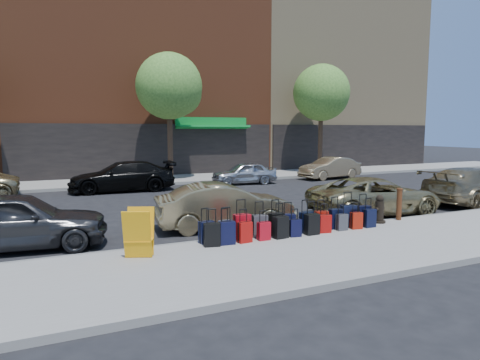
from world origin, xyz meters
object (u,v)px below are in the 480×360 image
tree_center (172,88)px  car_near_1 (225,206)px  suitcase_front_5 (288,224)px  car_near_0 (16,221)px  car_far_2 (244,173)px  tree_right (323,94)px  car_near_3 (474,186)px  fire_hydrant (379,210)px  bollard (399,204)px  car_near_2 (375,196)px  display_rack (139,233)px  car_far_1 (122,176)px  car_far_3 (330,168)px

tree_center → car_near_1: bearing=-98.3°
suitcase_front_5 → tree_center: bearing=95.7°
suitcase_front_5 → car_near_0: (-6.85, 1.89, 0.32)m
suitcase_front_5 → car_far_2: size_ratio=0.24×
suitcase_front_5 → car_far_2: car_far_2 is taller
tree_right → tree_center: bearing=180.0°
tree_right → car_near_1: bearing=-134.9°
car_near_1 → car_near_3: bearing=-83.5°
fire_hydrant → bollard: 0.88m
tree_center → suitcase_front_5: 15.13m
car_near_1 → car_near_2: (5.75, -0.20, -0.03)m
tree_center → fire_hydrant: tree_center is taller
suitcase_front_5 → car_near_2: 4.93m
fire_hydrant → car_far_2: size_ratio=0.24×
car_far_2 → display_rack: bearing=-29.0°
car_near_3 → tree_right: bearing=-13.3°
fire_hydrant → car_near_2: bearing=35.7°
suitcase_front_5 → display_rack: size_ratio=0.80×
bollard → fire_hydrant: bearing=-175.7°
tree_right → car_far_1: (-13.88, -2.84, -4.67)m
fire_hydrant → tree_center: bearing=84.4°
car_near_0 → car_near_2: size_ratio=0.91×
suitcase_front_5 → car_far_2: 12.17m
tree_right → car_far_2: size_ratio=1.99×
car_near_1 → car_near_3: (11.05, -0.11, 0.05)m
car_near_0 → car_far_1: 10.41m
car_far_3 → car_near_3: bearing=-7.4°
car_near_1 → tree_center: bearing=-1.3°
car_near_2 → bollard: bearing=169.4°
car_near_2 → car_far_2: bearing=8.9°
suitcase_front_5 → car_near_2: size_ratio=0.18×
car_near_0 → car_near_3: size_ratio=0.85×
display_rack → car_far_1: size_ratio=0.22×
bollard → suitcase_front_5: bearing=-178.8°
car_near_1 → car_far_2: size_ratio=1.16×
bollard → car_near_2: size_ratio=0.21×
bollard → tree_right: bearing=63.7°
suitcase_front_5 → car_near_1: size_ratio=0.21×
car_far_2 → suitcase_front_5: bearing=-13.7°
car_near_3 → car_far_2: size_ratio=1.41×
suitcase_front_5 → car_near_3: 10.09m
tree_right → car_far_3: (-1.22, -2.61, -4.74)m
tree_right → suitcase_front_5: 18.80m
fire_hydrant → car_far_3: bearing=44.2°
fire_hydrant → suitcase_front_5: bearing=164.4°
car_far_1 → tree_center: bearing=133.2°
car_far_3 → tree_right: bearing=147.9°
bollard → car_far_3: size_ratio=0.25×
bollard → display_rack: (-8.41, -0.59, 0.02)m
fire_hydrant → car_near_3: (6.62, 1.77, 0.19)m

